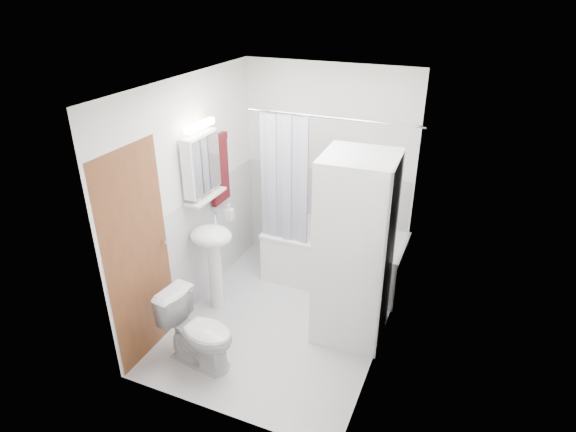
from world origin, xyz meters
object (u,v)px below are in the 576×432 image
at_px(washer_dryer, 354,250).
at_px(toilet, 199,332).
at_px(sink, 213,249).
at_px(bathtub, 334,255).

distance_m(washer_dryer, toilet, 1.59).
bearing_deg(sink, washer_dryer, 6.49).
relative_size(bathtub, washer_dryer, 0.85).
relative_size(sink, washer_dryer, 0.56).
xyz_separation_m(bathtub, washer_dryer, (0.43, -0.81, 0.59)).
bearing_deg(bathtub, toilet, -111.55).
height_order(bathtub, sink, sink).
bearing_deg(washer_dryer, bathtub, 114.88).
xyz_separation_m(washer_dryer, toilet, (-1.13, -0.96, -0.58)).
bearing_deg(washer_dryer, toilet, -142.52).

